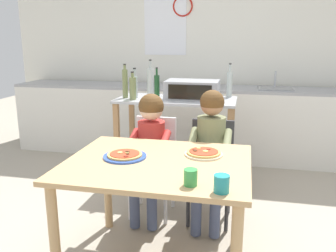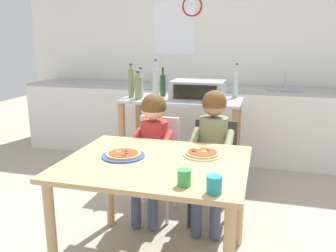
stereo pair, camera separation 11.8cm
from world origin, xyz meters
name	(u,v)px [view 1 (the left image)]	position (x,y,z in m)	size (l,w,h in m)	color
ground_plane	(185,196)	(0.00, 1.08, 0.00)	(10.80, 10.80, 0.00)	#A89E8C
back_wall_tiled	(208,47)	(0.00, 2.75, 1.35)	(5.40, 0.14, 2.70)	white
kitchen_counter	(203,122)	(0.00, 2.34, 0.44)	(4.86, 0.60, 1.08)	silver
kitchen_island_cart	(176,127)	(-0.16, 1.38, 0.60)	(1.17, 0.56, 0.89)	#B7BABF
toaster_oven	(192,90)	(0.00, 1.41, 0.98)	(0.51, 0.34, 0.18)	#999BA0
bottle_tall_green_wine	(125,83)	(-0.66, 1.33, 1.04)	(0.05, 0.05, 0.34)	olive
bottle_brown_beer	(135,86)	(-0.57, 1.34, 1.01)	(0.05, 0.05, 0.30)	#ADB7B2
bottle_clear_vinegar	(133,88)	(-0.56, 1.24, 1.00)	(0.06, 0.06, 0.27)	olive
bottle_squat_spirits	(150,84)	(-0.38, 1.25, 1.04)	(0.06, 0.06, 0.39)	#ADB7B2
bottle_slim_sauce	(157,85)	(-0.38, 1.48, 1.00)	(0.06, 0.06, 0.29)	#1E4723
bottle_dark_olive_oil	(229,84)	(0.35, 1.61, 1.02)	(0.06, 0.06, 0.34)	#ADB7B2
dining_table	(158,177)	(0.00, 0.00, 0.63)	(1.13, 0.92, 0.73)	tan
dining_chair_left	(154,158)	(-0.22, 0.74, 0.48)	(0.36, 0.36, 0.81)	silver
dining_chair_right	(211,163)	(0.26, 0.73, 0.48)	(0.36, 0.36, 0.81)	#333338
child_in_red_shirt	(150,140)	(-0.22, 0.62, 0.67)	(0.32, 0.42, 1.02)	#424C6B
child_in_olive_shirt	(210,143)	(0.26, 0.61, 0.68)	(0.32, 0.42, 1.07)	#424C6B
pizza_plate_blue_rimmed	(125,155)	(-0.22, 0.02, 0.74)	(0.28, 0.28, 0.03)	#3356B7
pizza_plate_cream	(204,153)	(0.26, 0.17, 0.74)	(0.25, 0.25, 0.03)	beige
drinking_cup_green	(191,177)	(0.26, -0.32, 0.77)	(0.07, 0.07, 0.09)	green
drinking_cup_teal	(222,184)	(0.42, -0.38, 0.78)	(0.08, 0.08, 0.09)	teal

